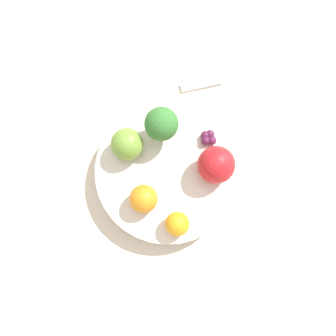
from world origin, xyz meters
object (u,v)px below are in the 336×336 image
object	(u,v)px
broccoli	(161,125)
orange_front	(177,224)
spoon	(201,84)
orange_back	(143,199)
apple_red	(216,165)
apple_green	(127,144)
bowl	(168,172)
grape_cluster	(208,138)

from	to	relation	value
broccoli	orange_front	bearing A→B (deg)	135.38
spoon	orange_back	bearing A→B (deg)	102.14
broccoli	apple_red	world-z (taller)	broccoli
apple_green	orange_back	distance (m)	0.09
orange_front	apple_red	bearing A→B (deg)	-87.66
orange_back	apple_green	bearing A→B (deg)	-36.31
broccoli	apple_green	world-z (taller)	broccoli
apple_green	spoon	distance (m)	0.19
orange_front	orange_back	world-z (taller)	orange_back
orange_front	apple_green	bearing A→B (deg)	-21.32
bowl	apple_green	bearing A→B (deg)	7.81
bowl	orange_back	xyz separation A→B (m)	(0.00, 0.06, 0.04)
grape_cluster	spoon	xyz separation A→B (m)	(0.07, -0.09, -0.04)
apple_green	spoon	xyz separation A→B (m)	(-0.02, -0.18, -0.06)
broccoli	orange_back	size ratio (longest dim) A/B	1.63
broccoli	apple_red	distance (m)	0.10
grape_cluster	spoon	size ratio (longest dim) A/B	0.43
grape_cluster	spoon	world-z (taller)	grape_cluster
bowl	grape_cluster	size ratio (longest dim) A/B	8.34
apple_green	spoon	bearing A→B (deg)	-96.91
bowl	grape_cluster	bearing A→B (deg)	-105.86
apple_green	orange_back	xyz separation A→B (m)	(-0.07, 0.05, -0.00)
orange_back	grape_cluster	distance (m)	0.15
bowl	orange_back	bearing A→B (deg)	89.86
broccoli	grape_cluster	bearing A→B (deg)	-151.46
apple_red	apple_green	bearing A→B (deg)	22.40
broccoli	apple_red	xyz separation A→B (m)	(-0.10, -0.00, -0.01)
orange_front	spoon	world-z (taller)	orange_front
spoon	apple_red	bearing A→B (deg)	130.90
apple_green	orange_front	xyz separation A→B (m)	(-0.14, 0.05, -0.01)
apple_red	orange_back	world-z (taller)	apple_red
bowl	orange_front	bearing A→B (deg)	135.26
apple_green	orange_front	bearing A→B (deg)	158.68
orange_back	spoon	distance (m)	0.25
apple_red	spoon	world-z (taller)	apple_red
broccoli	orange_back	distance (m)	0.12
orange_back	grape_cluster	world-z (taller)	orange_back
broccoli	apple_green	distance (m)	0.06
apple_red	grape_cluster	size ratio (longest dim) A/B	2.05
bowl	spoon	bearing A→B (deg)	-73.55
orange_back	spoon	bearing A→B (deg)	-77.86
bowl	orange_back	size ratio (longest dim) A/B	5.45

